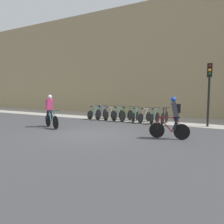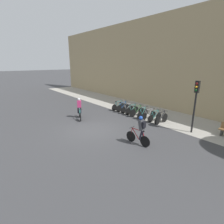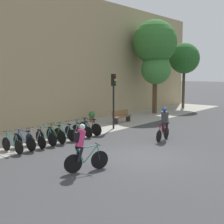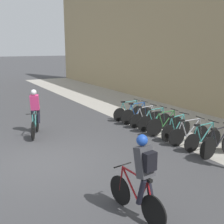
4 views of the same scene
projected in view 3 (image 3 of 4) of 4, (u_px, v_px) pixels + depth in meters
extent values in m
plane|color=#3D3D3F|center=(139.00, 157.00, 13.44)|extent=(200.00, 200.00, 0.00)
cube|color=#A39E93|center=(40.00, 137.00, 17.63)|extent=(44.00, 4.50, 0.01)
cube|color=tan|center=(10.00, 56.00, 18.63)|extent=(44.00, 0.60, 9.19)
cylinder|color=black|center=(100.00, 160.00, 11.80)|extent=(0.66, 0.31, 0.70)
cylinder|color=black|center=(73.00, 164.00, 11.31)|extent=(0.66, 0.31, 0.70)
cylinder|color=teal|center=(91.00, 154.00, 11.60)|extent=(0.55, 0.27, 0.62)
cylinder|color=teal|center=(81.00, 156.00, 11.42)|extent=(0.26, 0.14, 0.58)
cylinder|color=teal|center=(88.00, 147.00, 11.51)|extent=(0.74, 0.35, 0.07)
cylinder|color=teal|center=(79.00, 163.00, 11.41)|extent=(0.40, 0.20, 0.05)
cylinder|color=teal|center=(76.00, 156.00, 11.32)|extent=(0.22, 0.12, 0.56)
cylinder|color=teal|center=(99.00, 153.00, 11.74)|extent=(0.13, 0.08, 0.59)
cylinder|color=black|center=(97.00, 144.00, 11.68)|extent=(0.21, 0.43, 0.03)
cube|color=black|center=(78.00, 147.00, 11.32)|extent=(0.22, 0.15, 0.06)
cube|color=#DB3875|center=(80.00, 138.00, 11.32)|extent=(0.42, 0.42, 0.63)
sphere|color=silver|center=(82.00, 127.00, 11.31)|extent=(0.29, 0.29, 0.22)
cylinder|color=black|center=(80.00, 154.00, 11.28)|extent=(0.30, 0.21, 0.56)
cylinder|color=black|center=(78.00, 153.00, 11.47)|extent=(0.26, 0.20, 0.56)
cube|color=black|center=(77.00, 137.00, 11.25)|extent=(0.23, 0.29, 0.36)
cylinder|color=black|center=(159.00, 136.00, 16.23)|extent=(0.65, 0.12, 0.65)
cylinder|color=black|center=(166.00, 133.00, 17.09)|extent=(0.65, 0.12, 0.65)
cylinder|color=maroon|center=(162.00, 130.00, 16.49)|extent=(0.56, 0.11, 0.62)
cylinder|color=maroon|center=(164.00, 129.00, 16.81)|extent=(0.27, 0.07, 0.58)
cylinder|color=maroon|center=(163.00, 124.00, 16.55)|extent=(0.76, 0.13, 0.07)
cylinder|color=maroon|center=(165.00, 134.00, 16.92)|extent=(0.41, 0.08, 0.05)
cylinder|color=maroon|center=(166.00, 128.00, 16.98)|extent=(0.22, 0.06, 0.56)
cylinder|color=maroon|center=(159.00, 131.00, 16.23)|extent=(0.12, 0.05, 0.59)
cylinder|color=black|center=(160.00, 124.00, 16.22)|extent=(0.08, 0.46, 0.03)
cube|color=black|center=(165.00, 123.00, 16.86)|extent=(0.21, 0.10, 0.06)
cube|color=#3D3D42|center=(165.00, 117.00, 16.74)|extent=(0.36, 0.36, 0.63)
sphere|color=#1E47AD|center=(164.00, 110.00, 16.62)|extent=(0.25, 0.25, 0.22)
cylinder|color=black|center=(163.00, 127.00, 16.91)|extent=(0.29, 0.14, 0.56)
cylinder|color=black|center=(167.00, 128.00, 16.80)|extent=(0.25, 0.14, 0.56)
cube|color=black|center=(166.00, 116.00, 16.85)|extent=(0.17, 0.28, 0.36)
cylinder|color=black|center=(6.00, 144.00, 14.50)|extent=(0.04, 0.64, 0.64)
cylinder|color=black|center=(19.00, 148.00, 13.85)|extent=(0.04, 0.64, 0.64)
cylinder|color=teal|center=(10.00, 139.00, 14.24)|extent=(0.05, 0.56, 0.62)
cylinder|color=teal|center=(15.00, 141.00, 14.01)|extent=(0.04, 0.26, 0.58)
cylinder|color=teal|center=(11.00, 133.00, 14.13)|extent=(0.05, 0.76, 0.07)
cylinder|color=teal|center=(16.00, 147.00, 13.98)|extent=(0.04, 0.41, 0.05)
cylinder|color=teal|center=(18.00, 141.00, 13.87)|extent=(0.03, 0.22, 0.56)
cylinder|color=teal|center=(6.00, 138.00, 14.43)|extent=(0.04, 0.12, 0.59)
cylinder|color=black|center=(6.00, 131.00, 14.37)|extent=(0.46, 0.03, 0.03)
cube|color=black|center=(16.00, 134.00, 13.89)|extent=(0.08, 0.20, 0.06)
cylinder|color=black|center=(18.00, 141.00, 14.97)|extent=(0.05, 0.69, 0.69)
cylinder|color=black|center=(31.00, 144.00, 14.37)|extent=(0.05, 0.69, 0.69)
cylinder|color=#1E478C|center=(22.00, 136.00, 14.73)|extent=(0.05, 0.55, 0.62)
cylinder|color=#1E478C|center=(27.00, 138.00, 14.51)|extent=(0.04, 0.26, 0.58)
cylinder|color=#1E478C|center=(23.00, 131.00, 14.63)|extent=(0.05, 0.74, 0.07)
cylinder|color=#1E478C|center=(28.00, 144.00, 14.49)|extent=(0.04, 0.40, 0.05)
cylinder|color=#1E478C|center=(30.00, 138.00, 14.39)|extent=(0.04, 0.21, 0.56)
cylinder|color=#1E478C|center=(18.00, 135.00, 14.91)|extent=(0.04, 0.12, 0.58)
cylinder|color=black|center=(18.00, 129.00, 14.84)|extent=(0.46, 0.04, 0.03)
cube|color=black|center=(28.00, 131.00, 14.40)|extent=(0.08, 0.20, 0.06)
cylinder|color=black|center=(30.00, 140.00, 15.48)|extent=(0.04, 0.62, 0.62)
cylinder|color=black|center=(42.00, 143.00, 14.87)|extent=(0.04, 0.62, 0.62)
cylinder|color=#99999E|center=(33.00, 135.00, 15.24)|extent=(0.05, 0.54, 0.62)
cylinder|color=#99999E|center=(38.00, 136.00, 15.01)|extent=(0.04, 0.25, 0.58)
cylinder|color=#99999E|center=(35.00, 130.00, 15.13)|extent=(0.05, 0.72, 0.07)
cylinder|color=#99999E|center=(39.00, 142.00, 14.99)|extent=(0.04, 0.39, 0.05)
cylinder|color=#99999E|center=(41.00, 137.00, 14.89)|extent=(0.03, 0.21, 0.56)
cylinder|color=#99999E|center=(30.00, 134.00, 15.42)|extent=(0.04, 0.11, 0.58)
cylinder|color=black|center=(30.00, 128.00, 15.35)|extent=(0.46, 0.03, 0.03)
cube|color=black|center=(39.00, 130.00, 14.90)|extent=(0.08, 0.20, 0.06)
cylinder|color=black|center=(40.00, 137.00, 15.99)|extent=(0.05, 0.67, 0.67)
cylinder|color=black|center=(52.00, 140.00, 15.36)|extent=(0.05, 0.67, 0.67)
cylinder|color=teal|center=(44.00, 132.00, 15.74)|extent=(0.05, 0.54, 0.62)
cylinder|color=teal|center=(49.00, 134.00, 15.50)|extent=(0.05, 0.26, 0.58)
cylinder|color=teal|center=(45.00, 127.00, 15.63)|extent=(0.06, 0.73, 0.07)
cylinder|color=teal|center=(50.00, 139.00, 15.48)|extent=(0.04, 0.40, 0.05)
cylinder|color=teal|center=(51.00, 134.00, 15.38)|extent=(0.04, 0.21, 0.56)
cylinder|color=teal|center=(40.00, 132.00, 15.92)|extent=(0.04, 0.12, 0.58)
cylinder|color=black|center=(41.00, 125.00, 15.86)|extent=(0.46, 0.04, 0.03)
cube|color=black|center=(50.00, 128.00, 15.39)|extent=(0.08, 0.20, 0.06)
cylinder|color=black|center=(50.00, 135.00, 16.51)|extent=(0.10, 0.70, 0.70)
cylinder|color=black|center=(62.00, 137.00, 15.83)|extent=(0.10, 0.70, 0.70)
cylinder|color=#2D6B33|center=(54.00, 130.00, 16.24)|extent=(0.09, 0.54, 0.62)
cylinder|color=#2D6B33|center=(58.00, 131.00, 15.99)|extent=(0.06, 0.26, 0.58)
cylinder|color=#2D6B33|center=(55.00, 125.00, 16.13)|extent=(0.11, 0.73, 0.07)
cylinder|color=#2D6B33|center=(59.00, 137.00, 15.97)|extent=(0.07, 0.39, 0.05)
cylinder|color=#2D6B33|center=(60.00, 132.00, 15.86)|extent=(0.05, 0.21, 0.56)
cylinder|color=#2D6B33|center=(51.00, 129.00, 16.44)|extent=(0.05, 0.12, 0.58)
cylinder|color=black|center=(51.00, 123.00, 16.37)|extent=(0.46, 0.07, 0.03)
cube|color=black|center=(59.00, 126.00, 15.88)|extent=(0.10, 0.21, 0.06)
cylinder|color=black|center=(58.00, 134.00, 16.92)|extent=(0.13, 0.64, 0.64)
cylinder|color=black|center=(72.00, 136.00, 16.43)|extent=(0.13, 0.64, 0.64)
cylinder|color=teal|center=(63.00, 129.00, 16.71)|extent=(0.11, 0.53, 0.62)
cylinder|color=teal|center=(68.00, 130.00, 16.54)|extent=(0.07, 0.25, 0.58)
cylinder|color=teal|center=(64.00, 124.00, 16.62)|extent=(0.14, 0.71, 0.07)
cylinder|color=teal|center=(69.00, 135.00, 16.53)|extent=(0.09, 0.39, 0.05)
cylinder|color=teal|center=(71.00, 130.00, 16.44)|extent=(0.06, 0.21, 0.56)
cylinder|color=teal|center=(59.00, 129.00, 16.86)|extent=(0.05, 0.12, 0.58)
cylinder|color=black|center=(59.00, 123.00, 16.80)|extent=(0.46, 0.09, 0.03)
cube|color=black|center=(69.00, 124.00, 16.44)|extent=(0.11, 0.21, 0.06)
cylinder|color=black|center=(68.00, 132.00, 17.55)|extent=(0.12, 0.63, 0.63)
cylinder|color=black|center=(80.00, 134.00, 16.80)|extent=(0.12, 0.63, 0.63)
cylinder|color=#99999E|center=(72.00, 127.00, 17.26)|extent=(0.11, 0.58, 0.62)
cylinder|color=#99999E|center=(76.00, 129.00, 16.98)|extent=(0.07, 0.27, 0.58)
cylinder|color=#99999E|center=(73.00, 123.00, 17.14)|extent=(0.14, 0.78, 0.07)
cylinder|color=#99999E|center=(77.00, 134.00, 16.95)|extent=(0.09, 0.42, 0.05)
cylinder|color=#99999E|center=(79.00, 129.00, 16.83)|extent=(0.06, 0.22, 0.56)
cylinder|color=#99999E|center=(69.00, 127.00, 17.48)|extent=(0.05, 0.12, 0.59)
cylinder|color=black|center=(69.00, 121.00, 17.41)|extent=(0.46, 0.09, 0.03)
cube|color=black|center=(77.00, 123.00, 16.86)|extent=(0.11, 0.21, 0.06)
cylinder|color=black|center=(76.00, 130.00, 17.99)|extent=(0.05, 0.63, 0.63)
cylinder|color=black|center=(88.00, 132.00, 17.35)|extent=(0.05, 0.63, 0.63)
cylinder|color=teal|center=(80.00, 126.00, 17.74)|extent=(0.05, 0.55, 0.62)
cylinder|color=teal|center=(85.00, 127.00, 17.50)|extent=(0.05, 0.26, 0.58)
cylinder|color=teal|center=(81.00, 121.00, 17.63)|extent=(0.06, 0.74, 0.07)
cylinder|color=teal|center=(86.00, 132.00, 17.48)|extent=(0.04, 0.40, 0.05)
cylinder|color=teal|center=(87.00, 127.00, 17.37)|extent=(0.04, 0.21, 0.56)
cylinder|color=teal|center=(76.00, 125.00, 17.93)|extent=(0.04, 0.12, 0.58)
cylinder|color=black|center=(77.00, 120.00, 17.86)|extent=(0.46, 0.04, 0.03)
cube|color=black|center=(86.00, 121.00, 17.39)|extent=(0.09, 0.20, 0.06)
cylinder|color=black|center=(83.00, 128.00, 18.47)|extent=(0.06, 0.72, 0.72)
cylinder|color=black|center=(97.00, 130.00, 17.87)|extent=(0.06, 0.72, 0.72)
cylinder|color=black|center=(88.00, 124.00, 18.23)|extent=(0.06, 0.56, 0.62)
cylinder|color=black|center=(93.00, 125.00, 18.01)|extent=(0.05, 0.26, 0.58)
cylinder|color=black|center=(89.00, 119.00, 18.12)|extent=(0.07, 0.76, 0.07)
cylinder|color=black|center=(94.00, 129.00, 17.99)|extent=(0.05, 0.41, 0.05)
cylinder|color=black|center=(95.00, 125.00, 17.89)|extent=(0.04, 0.21, 0.56)
cylinder|color=black|center=(84.00, 123.00, 18.41)|extent=(0.04, 0.12, 0.59)
cylinder|color=black|center=(84.00, 118.00, 18.34)|extent=(0.46, 0.05, 0.03)
cube|color=black|center=(94.00, 119.00, 17.90)|extent=(0.09, 0.20, 0.06)
cylinder|color=black|center=(114.00, 102.00, 19.94)|extent=(0.12, 0.12, 3.52)
cube|color=black|center=(114.00, 80.00, 19.76)|extent=(0.26, 0.20, 0.76)
sphere|color=#590C0C|center=(115.00, 77.00, 19.65)|extent=(0.15, 0.15, 0.15)
sphere|color=orange|center=(115.00, 80.00, 19.68)|extent=(0.15, 0.15, 0.15)
sphere|color=#0C4719|center=(115.00, 83.00, 19.71)|extent=(0.15, 0.15, 0.15)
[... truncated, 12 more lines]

